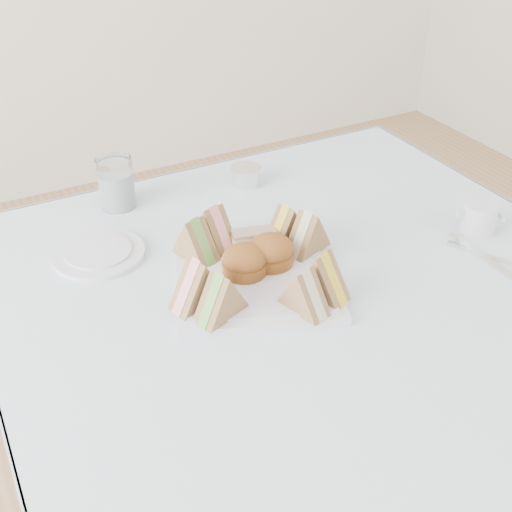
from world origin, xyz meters
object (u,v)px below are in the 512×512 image
serving_plate (256,278)px  creamer_jug (479,217)px  table (306,441)px  water_glass (116,183)px

serving_plate → creamer_jug: (0.44, -0.05, 0.02)m
table → creamer_jug: bearing=2.5°
table → serving_plate: serving_plate is taller
creamer_jug → water_glass: bearing=167.2°
table → serving_plate: (-0.08, 0.07, 0.38)m
table → creamer_jug: (0.37, 0.02, 0.40)m
table → water_glass: water_glass is taller
serving_plate → water_glass: 0.38m
table → creamer_jug: 0.55m
serving_plate → creamer_jug: 0.45m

